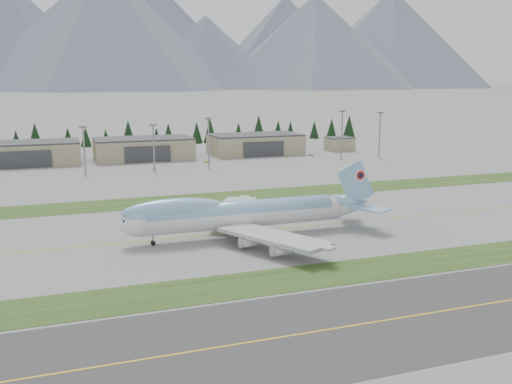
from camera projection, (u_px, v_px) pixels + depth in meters
name	position (u px, v px, depth m)	size (l,w,h in m)	color
ground	(284.00, 228.00, 155.42)	(7000.00, 7000.00, 0.00)	slate
grass_strip_near	(353.00, 271.00, 120.32)	(400.00, 14.00, 0.08)	#274318
grass_strip_far	(234.00, 196.00, 196.99)	(400.00, 18.00, 0.08)	#274318
asphalt_taxiway	(421.00, 315.00, 98.16)	(400.00, 32.00, 0.04)	#323232
taxiway_line_main	(284.00, 228.00, 155.42)	(400.00, 0.40, 0.02)	gold
taxiway_line_near	(421.00, 315.00, 98.16)	(400.00, 0.40, 0.02)	gold
boeing_747_freighter	(242.00, 214.00, 145.76)	(69.12, 60.32, 18.40)	silver
hangar_left	(27.00, 153.00, 269.73)	(48.00, 26.60, 10.80)	gray
hangar_center	(144.00, 148.00, 287.88)	(48.00, 26.60, 10.80)	gray
hangar_right	(255.00, 144.00, 307.67)	(48.00, 26.60, 10.80)	gray
control_shed	(339.00, 144.00, 322.72)	(14.00, 12.00, 7.60)	gray
floodlight_masts	(246.00, 132.00, 262.21)	(148.32, 9.69, 24.66)	gray
service_vehicle_a	(154.00, 169.00, 255.45)	(1.24, 3.07, 1.05)	#BBBBBE
service_vehicle_b	(207.00, 163.00, 275.82)	(1.20, 3.42, 1.13)	#AABB2E
service_vehicle_c	(312.00, 156.00, 301.07)	(1.60, 3.94, 1.14)	silver
conifer_belt	(172.00, 133.00, 353.91)	(278.53, 15.95, 16.82)	black
mountain_ridge_front	(54.00, 31.00, 2127.77)	(4196.00, 1244.87, 486.18)	#525F6D
mountain_ridge_rear	(98.00, 35.00, 2846.35)	(4455.70, 1028.84, 514.42)	#525F6D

